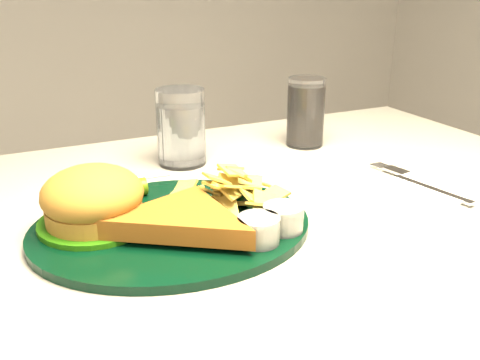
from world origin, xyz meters
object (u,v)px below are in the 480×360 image
object	(u,v)px
cola_glass	(306,112)
fork_napkin	(428,187)
water_glass	(181,127)
dinner_plate	(171,202)

from	to	relation	value
cola_glass	fork_napkin	world-z (taller)	cola_glass
cola_glass	fork_napkin	bearing A→B (deg)	-80.62
water_glass	cola_glass	world-z (taller)	same
dinner_plate	water_glass	bearing A→B (deg)	76.10
dinner_plate	cola_glass	size ratio (longest dim) A/B	2.77
dinner_plate	fork_napkin	world-z (taller)	dinner_plate
cola_glass	fork_napkin	xyz separation A→B (m)	(0.04, -0.27, -0.06)
dinner_plate	fork_napkin	distance (m)	0.39
cola_glass	water_glass	bearing A→B (deg)	179.89
dinner_plate	fork_napkin	xyz separation A→B (m)	(0.38, -0.04, -0.03)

